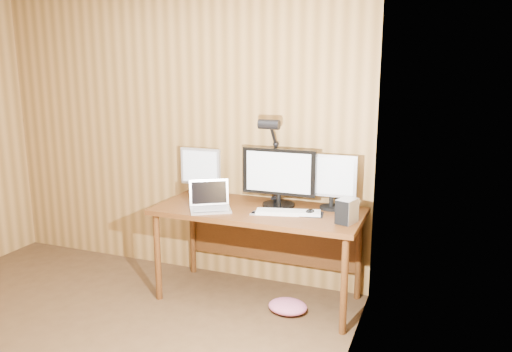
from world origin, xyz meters
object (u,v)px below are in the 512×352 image
Objects in this scene: monitor_center at (279,177)px; keyboard at (288,212)px; monitor_right at (332,180)px; phone at (254,213)px; monitor_left at (201,170)px; laptop at (210,202)px; desk at (262,221)px; mouse at (310,212)px; desk_lamp at (272,148)px; speaker at (339,199)px; hard_drive at (347,211)px.

monitor_center is 1.17× the size of keyboard.
phone is at bearing -148.51° from monitor_right.
laptop is (0.26, -0.35, -0.16)m from monitor_left.
desk is 4.19× the size of laptop.
monitor_center is 5.57× the size of mouse.
desk_lamp reaches higher than mouse.
desk is 0.38m from monitor_center.
keyboard is at bearing -35.13° from desk_lamp.
phone is at bearing -29.18° from monitor_left.
desk is 0.63m from speaker.
monitor_left is 1.18m from speaker.
monitor_center is 0.81× the size of desk_lamp.
laptop reaches higher than mouse.
speaker is (0.54, 0.42, 0.06)m from phone.
monitor_center reaches higher than desk.
monitor_right is at bearing 8.97° from monitor_center.
desk_lamp is (0.01, 0.36, 0.44)m from phone.
keyboard is (0.25, -0.11, 0.13)m from desk.
keyboard is at bearing -53.51° from monitor_center.
laptop is (-0.47, -0.27, -0.18)m from monitor_center.
monitor_right is (1.13, -0.01, 0.01)m from monitor_left.
laptop is 2.98× the size of speaker.
mouse reaches higher than desk.
desk_lamp is (-0.67, 0.33, 0.36)m from hard_drive.
mouse is (-0.11, -0.21, -0.21)m from monitor_right.
desk is at bearing -88.32° from desk_lamp.
hard_drive is at bearing -62.76° from monitor_right.
monitor_left is at bearing 150.32° from phone.
phone is 0.12× the size of desk_lamp.
laptop is 1.01m from speaker.
phone reaches higher than desk.
hard_drive is 2.05× the size of phone.
phone is (0.37, 0.00, -0.05)m from laptop.
monitor_center is 0.41m from monitor_right.
mouse reaches higher than keyboard.
mouse is (0.29, -0.13, -0.22)m from monitor_center.
phone is at bearing -160.38° from hard_drive.
monitor_right is 0.39m from hard_drive.
monitor_left is at bearing 94.87° from laptop.
monitor_center is 0.24m from desk_lamp.
monitor_left is 0.96× the size of monitor_right.
desk is at bearing 0.12° from laptop.
mouse is at bearing 18.55° from phone.
desk_lamp is at bearing -172.61° from speaker.
monitor_left is 1.13m from monitor_right.
monitor_left is at bearing 149.87° from keyboard.
monitor_center is 0.31m from keyboard.
speaker is 0.18× the size of desk_lamp.
monitor_left reaches higher than laptop.
hard_drive is 0.25× the size of desk_lamp.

